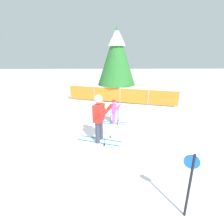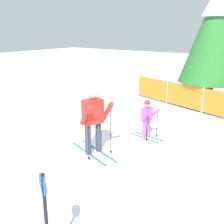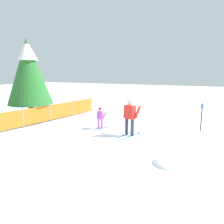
{
  "view_description": "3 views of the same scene",
  "coord_description": "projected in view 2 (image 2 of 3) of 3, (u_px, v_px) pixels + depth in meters",
  "views": [
    {
      "loc": [
        0.16,
        -5.9,
        3.1
      ],
      "look_at": [
        0.27,
        0.95,
        0.77
      ],
      "focal_mm": 28.0,
      "sensor_mm": 36.0,
      "label": 1
    },
    {
      "loc": [
        4.12,
        -5.19,
        3.07
      ],
      "look_at": [
        -0.18,
        0.65,
        0.91
      ],
      "focal_mm": 45.0,
      "sensor_mm": 36.0,
      "label": 2
    },
    {
      "loc": [
        -9.69,
        -2.71,
        3.11
      ],
      "look_at": [
        0.43,
        0.98,
        0.91
      ],
      "focal_mm": 35.0,
      "sensor_mm": 36.0,
      "label": 3
    }
  ],
  "objects": [
    {
      "name": "ground_plane",
      "position": [
        103.0,
        153.0,
        7.22
      ],
      "size": [
        60.0,
        60.0,
        0.0
      ],
      "primitive_type": "plane",
      "color": "white"
    },
    {
      "name": "safety_fence",
      "position": [
        203.0,
        100.0,
        10.43
      ],
      "size": [
        6.83,
        2.13,
        1.05
      ],
      "rotation": [
        0.0,
        0.0,
        -0.3
      ],
      "color": "gray",
      "rests_on": "ground_plane"
    },
    {
      "name": "trail_marker",
      "position": [
        45.0,
        212.0,
        3.52
      ],
      "size": [
        0.26,
        0.13,
        1.41
      ],
      "color": "black",
      "rests_on": "ground_plane"
    },
    {
      "name": "skier_adult",
      "position": [
        93.0,
        114.0,
        6.94
      ],
      "size": [
        1.68,
        0.93,
        1.75
      ],
      "rotation": [
        0.0,
        0.0,
        -0.33
      ],
      "color": "#1966B2",
      "rests_on": "ground_plane"
    },
    {
      "name": "skier_child",
      "position": [
        147.0,
        116.0,
        8.06
      ],
      "size": [
        1.08,
        0.54,
        1.13
      ],
      "rotation": [
        0.0,
        0.0,
        -0.16
      ],
      "color": "#1966B2",
      "rests_on": "ground_plane"
    },
    {
      "name": "conifer_far",
      "position": [
        215.0,
        32.0,
        10.79
      ],
      "size": [
        2.56,
        2.56,
        4.75
      ],
      "color": "#4C3823",
      "rests_on": "ground_plane"
    }
  ]
}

